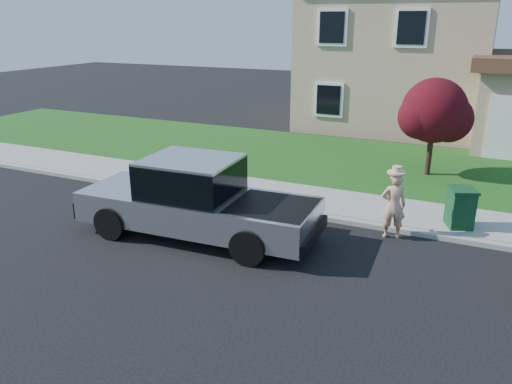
% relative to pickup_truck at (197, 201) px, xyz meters
% --- Properties ---
extents(ground, '(80.00, 80.00, 0.00)m').
position_rel_pickup_truck_xyz_m(ground, '(1.79, -0.67, -0.89)').
color(ground, black).
rests_on(ground, ground).
extents(curb, '(40.00, 0.20, 0.12)m').
position_rel_pickup_truck_xyz_m(curb, '(2.79, 2.23, -0.83)').
color(curb, gray).
rests_on(curb, ground).
extents(sidewalk, '(40.00, 2.00, 0.15)m').
position_rel_pickup_truck_xyz_m(sidewalk, '(2.79, 3.33, -0.81)').
color(sidewalk, gray).
rests_on(sidewalk, ground).
extents(lawn, '(40.00, 7.00, 0.10)m').
position_rel_pickup_truck_xyz_m(lawn, '(2.79, 7.83, -0.84)').
color(lawn, '#1E4C15').
rests_on(lawn, ground).
extents(house, '(14.00, 11.30, 6.85)m').
position_rel_pickup_truck_xyz_m(house, '(3.10, 15.71, 2.28)').
color(house, tan).
rests_on(house, ground).
extents(pickup_truck, '(5.87, 2.31, 1.90)m').
position_rel_pickup_truck_xyz_m(pickup_truck, '(0.00, 0.00, 0.00)').
color(pickup_truck, black).
rests_on(pickup_truck, ground).
extents(woman, '(0.68, 0.56, 1.76)m').
position_rel_pickup_truck_xyz_m(woman, '(4.22, 1.85, -0.05)').
color(woman, '#E5AC7E').
rests_on(woman, ground).
extents(ornamental_tree, '(2.27, 2.05, 3.11)m').
position_rel_pickup_truck_xyz_m(ornamental_tree, '(4.43, 7.23, 1.20)').
color(ornamental_tree, black).
rests_on(ornamental_tree, lawn).
extents(trash_bin, '(0.80, 0.85, 0.97)m').
position_rel_pickup_truck_xyz_m(trash_bin, '(5.64, 2.85, -0.25)').
color(trash_bin, '#113E1E').
rests_on(trash_bin, sidewalk).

